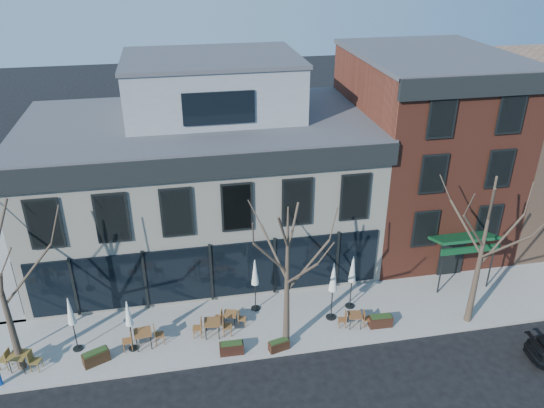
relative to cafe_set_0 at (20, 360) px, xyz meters
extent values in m
plane|color=black|center=(8.50, 3.28, -0.65)|extent=(120.00, 120.00, 0.00)
cube|color=gray|center=(11.75, 1.13, -0.57)|extent=(33.50, 4.70, 0.15)
cube|color=gray|center=(-2.75, 9.28, -0.57)|extent=(4.50, 12.00, 0.15)
cube|color=silver|center=(8.50, 8.28, 3.35)|extent=(18.00, 10.00, 8.00)
cube|color=#47474C|center=(8.50, 8.28, 7.40)|extent=(18.30, 10.30, 0.30)
cube|color=black|center=(8.50, 3.16, 6.90)|extent=(18.30, 0.25, 1.10)
cube|color=black|center=(-0.62, 8.28, 6.90)|extent=(0.25, 10.30, 1.10)
cube|color=black|center=(8.50, 3.22, 1.25)|extent=(17.20, 0.12, 3.00)
cube|color=black|center=(-0.56, 7.28, 1.25)|extent=(0.12, 7.50, 3.00)
cube|color=gray|center=(9.50, 9.28, 8.95)|extent=(9.00, 6.50, 3.00)
cube|color=brown|center=(21.50, 8.28, 4.85)|extent=(8.00, 10.00, 11.00)
cube|color=#47474C|center=(21.50, 8.28, 10.40)|extent=(8.20, 10.20, 0.25)
cube|color=black|center=(21.50, 3.16, 9.95)|extent=(8.20, 0.25, 1.00)
cube|color=#0D3D1D|center=(21.50, 2.43, 2.25)|extent=(3.20, 1.66, 0.67)
cube|color=black|center=(21.50, 3.23, 0.60)|extent=(1.40, 0.10, 2.50)
cone|color=#382B21|center=(0.00, 0.08, 3.46)|extent=(0.34, 0.34, 7.92)
cylinder|color=#382B21|center=(1.07, 0.27, 4.03)|extent=(2.23, 0.50, 2.48)
cylinder|color=#382B21|center=(0.45, -0.88, 4.40)|extent=(1.03, 2.04, 2.28)
cone|color=#382B21|center=(11.50, -0.62, 3.02)|extent=(0.34, 0.34, 7.04)
cylinder|color=#382B21|center=(12.45, -0.45, 3.53)|extent=(2.00, 0.46, 2.21)
cylinder|color=#382B21|center=(11.10, 0.24, 3.94)|extent=(0.93, 1.84, 1.91)
cylinder|color=#382B21|center=(10.75, -0.89, 4.39)|extent=(1.61, 0.68, 1.97)
cylinder|color=#382B21|center=(11.90, -1.48, 3.86)|extent=(0.93, 1.83, 2.03)
cone|color=#382B21|center=(20.50, -0.62, 3.24)|extent=(0.34, 0.34, 7.48)
cylinder|color=#382B21|center=(21.51, -0.44, 3.78)|extent=(2.12, 0.48, 2.35)
cylinder|color=#382B21|center=(20.07, 0.29, 4.21)|extent=(0.98, 1.94, 2.03)
cylinder|color=#382B21|center=(19.70, -0.91, 4.70)|extent=(1.71, 0.71, 2.09)
cylinder|color=#382B21|center=(20.92, -1.53, 4.13)|extent=(0.98, 1.94, 2.16)
cube|color=brown|center=(0.00, 0.00, 0.27)|extent=(0.91, 0.91, 0.04)
cylinder|color=black|center=(-0.36, -0.21, -0.12)|extent=(0.04, 0.04, 0.76)
cylinder|color=black|center=(0.21, -0.36, -0.12)|extent=(0.04, 0.04, 0.76)
cylinder|color=black|center=(-0.21, 0.36, -0.12)|extent=(0.04, 0.04, 0.76)
cylinder|color=black|center=(0.36, 0.21, -0.12)|extent=(0.04, 0.04, 0.76)
cube|color=brown|center=(5.15, 0.44, 0.29)|extent=(0.84, 0.84, 0.04)
cylinder|color=black|center=(4.88, 0.10, -0.11)|extent=(0.04, 0.04, 0.78)
cylinder|color=black|center=(5.48, 0.17, -0.11)|extent=(0.04, 0.04, 0.78)
cylinder|color=black|center=(4.81, 0.71, -0.11)|extent=(0.04, 0.04, 0.78)
cylinder|color=black|center=(5.42, 0.78, -0.11)|extent=(0.04, 0.04, 0.78)
cube|color=brown|center=(8.27, 0.60, 0.28)|extent=(0.82, 0.82, 0.04)
cylinder|color=black|center=(7.94, 0.33, -0.12)|extent=(0.04, 0.04, 0.77)
cylinder|color=black|center=(8.53, 0.27, -0.12)|extent=(0.04, 0.04, 0.77)
cylinder|color=black|center=(8.00, 0.92, -0.12)|extent=(0.04, 0.04, 0.77)
cylinder|color=black|center=(8.60, 0.86, -0.12)|extent=(0.04, 0.04, 0.77)
cube|color=brown|center=(9.17, 1.20, 0.14)|extent=(0.77, 0.77, 0.04)
cylinder|color=black|center=(8.86, 1.04, -0.18)|extent=(0.04, 0.04, 0.63)
cylinder|color=black|center=(9.34, 0.90, -0.18)|extent=(0.04, 0.04, 0.63)
cylinder|color=black|center=(9.00, 1.51, -0.18)|extent=(0.04, 0.04, 0.63)
cylinder|color=black|center=(9.48, 1.37, -0.18)|extent=(0.04, 0.04, 0.63)
cube|color=brown|center=(14.95, -0.02, 0.17)|extent=(0.73, 0.73, 0.04)
cylinder|color=black|center=(14.66, -0.24, -0.17)|extent=(0.04, 0.04, 0.66)
cylinder|color=black|center=(15.17, -0.31, -0.17)|extent=(0.04, 0.04, 0.66)
cylinder|color=black|center=(14.74, 0.27, -0.17)|extent=(0.04, 0.04, 0.66)
cylinder|color=black|center=(15.25, 0.20, -0.17)|extent=(0.04, 0.04, 0.66)
cylinder|color=black|center=(2.21, 0.81, -0.47)|extent=(0.45, 0.45, 0.06)
cylinder|color=black|center=(2.21, 0.81, 0.62)|extent=(0.05, 0.05, 2.25)
cone|color=silver|center=(2.21, 0.81, 1.65)|extent=(0.37, 0.37, 1.33)
cylinder|color=black|center=(4.66, 0.35, -0.47)|extent=(0.42, 0.42, 0.06)
cylinder|color=black|center=(4.66, 0.35, 0.56)|extent=(0.05, 0.05, 2.11)
cone|color=silver|center=(4.66, 0.35, 1.52)|extent=(0.35, 0.35, 1.25)
cylinder|color=black|center=(10.54, 2.16, -0.47)|extent=(0.46, 0.46, 0.06)
cylinder|color=black|center=(10.54, 2.16, 0.66)|extent=(0.05, 0.05, 2.31)
cone|color=silver|center=(10.54, 2.16, 1.71)|extent=(0.38, 0.38, 1.37)
cylinder|color=black|center=(14.04, 0.79, -0.47)|extent=(0.50, 0.50, 0.07)
cylinder|color=black|center=(14.04, 0.79, 0.75)|extent=(0.06, 0.06, 2.51)
cone|color=silver|center=(14.04, 0.79, 1.89)|extent=(0.41, 0.41, 1.48)
cylinder|color=black|center=(15.22, 1.46, -0.47)|extent=(0.48, 0.48, 0.06)
cylinder|color=black|center=(15.22, 1.46, 0.69)|extent=(0.05, 0.05, 2.38)
cone|color=beige|center=(15.22, 1.46, 1.77)|extent=(0.39, 0.39, 1.41)
cube|color=#301F10|center=(3.14, -0.22, -0.22)|extent=(1.21, 0.87, 0.56)
cube|color=#1E3314|center=(3.14, -0.22, 0.08)|extent=(1.07, 0.74, 0.09)
cube|color=black|center=(8.99, -0.75, -0.23)|extent=(1.07, 0.45, 0.53)
cube|color=#1E3314|center=(8.99, -0.75, 0.05)|extent=(0.97, 0.37, 0.09)
cube|color=#311B10|center=(11.11, -0.92, -0.27)|extent=(0.99, 0.59, 0.46)
cube|color=#1E3314|center=(11.11, -0.92, -0.02)|extent=(0.88, 0.50, 0.07)
cube|color=black|center=(16.18, -0.24, -0.23)|extent=(1.11, 0.47, 0.55)
cube|color=#1E3314|center=(16.18, -0.24, 0.07)|extent=(1.00, 0.38, 0.09)
camera|label=1|loc=(7.36, -18.87, 16.12)|focal=35.00mm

